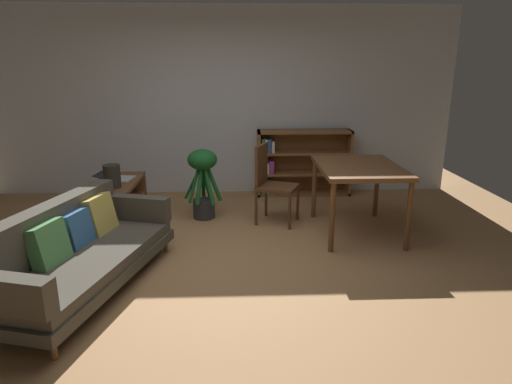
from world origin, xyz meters
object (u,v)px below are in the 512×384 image
(fabric_couch, at_px, (74,251))
(dining_chair_near, at_px, (271,181))
(open_laptop, at_px, (116,178))
(desk_speaker, at_px, (112,176))
(media_console, at_px, (123,201))
(potted_floor_plant, at_px, (203,177))
(dining_table, at_px, (359,173))
(bookshelf, at_px, (298,163))

(fabric_couch, xyz_separation_m, dining_chair_near, (1.82, 1.63, 0.18))
(open_laptop, xyz_separation_m, desk_speaker, (0.06, -0.39, 0.11))
(media_console, bearing_deg, desk_speaker, -95.66)
(potted_floor_plant, bearing_deg, open_laptop, 176.26)
(fabric_couch, relative_size, potted_floor_plant, 2.40)
(media_console, bearing_deg, open_laptop, 128.80)
(dining_table, relative_size, bookshelf, 0.88)
(media_console, xyz_separation_m, desk_speaker, (-0.03, -0.28, 0.39))
(fabric_couch, xyz_separation_m, bookshelf, (2.32, 2.87, 0.13))
(open_laptop, bearing_deg, bookshelf, 22.38)
(dining_chair_near, bearing_deg, media_console, 175.64)
(fabric_couch, relative_size, bookshelf, 1.54)
(open_laptop, distance_m, bookshelf, 2.62)
(media_console, distance_m, potted_floor_plant, 1.04)
(dining_chair_near, bearing_deg, open_laptop, 172.68)
(open_laptop, height_order, dining_chair_near, dining_chair_near)
(fabric_couch, distance_m, potted_floor_plant, 2.06)
(open_laptop, xyz_separation_m, potted_floor_plant, (1.09, -0.07, 0.01))
(media_console, relative_size, bookshelf, 0.75)
(dining_table, height_order, bookshelf, bookshelf)
(fabric_couch, bearing_deg, dining_chair_near, 41.76)
(media_console, relative_size, desk_speaker, 3.84)
(fabric_couch, height_order, bookshelf, bookshelf)
(fabric_couch, distance_m, desk_speaker, 1.52)
(open_laptop, xyz_separation_m, dining_chair_near, (1.93, -0.25, 0.00))
(dining_chair_near, bearing_deg, dining_table, -22.45)
(media_console, bearing_deg, potted_floor_plant, 2.05)
(desk_speaker, bearing_deg, bookshelf, 30.33)
(potted_floor_plant, distance_m, dining_table, 1.90)
(fabric_couch, distance_m, dining_table, 3.06)
(fabric_couch, bearing_deg, desk_speaker, 91.80)
(fabric_couch, distance_m, dining_chair_near, 2.45)
(fabric_couch, relative_size, dining_chair_near, 2.21)
(open_laptop, height_order, dining_table, dining_table)
(media_console, relative_size, dining_table, 0.86)
(media_console, distance_m, desk_speaker, 0.48)
(open_laptop, bearing_deg, dining_table, -12.58)
(open_laptop, distance_m, potted_floor_plant, 1.09)
(dining_chair_near, bearing_deg, bookshelf, 68.16)
(dining_table, bearing_deg, fabric_couch, -156.17)
(bookshelf, bearing_deg, fabric_couch, -128.94)
(potted_floor_plant, bearing_deg, dining_table, -17.67)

